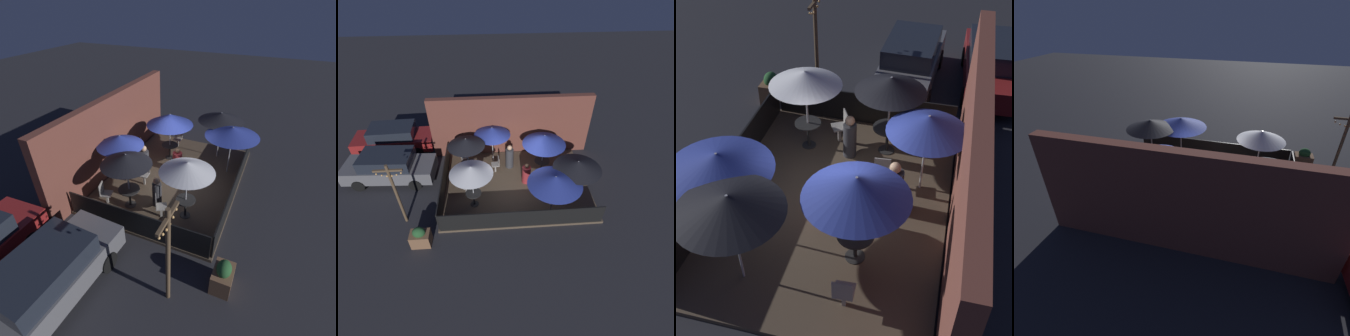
# 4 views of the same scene
# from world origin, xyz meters

# --- Properties ---
(ground_plane) EXTENTS (60.00, 60.00, 0.00)m
(ground_plane) POSITION_xyz_m (0.00, 0.00, 0.00)
(ground_plane) COLOR #26262B
(patio_deck) EXTENTS (7.20, 5.40, 0.12)m
(patio_deck) POSITION_xyz_m (0.00, 0.00, 0.06)
(patio_deck) COLOR brown
(patio_deck) RESTS_ON ground_plane
(building_wall) EXTENTS (8.80, 0.36, 3.46)m
(building_wall) POSITION_xyz_m (0.00, 2.93, 1.73)
(building_wall) COLOR brown
(building_wall) RESTS_ON ground_plane
(fence_front) EXTENTS (7.00, 0.05, 0.95)m
(fence_front) POSITION_xyz_m (0.00, -2.66, 0.59)
(fence_front) COLOR black
(fence_front) RESTS_ON patio_deck
(fence_side_left) EXTENTS (0.05, 5.20, 0.95)m
(fence_side_left) POSITION_xyz_m (-3.56, 0.00, 0.59)
(fence_side_left) COLOR black
(fence_side_left) RESTS_ON patio_deck
(patio_umbrella_0) EXTENTS (2.16, 2.16, 2.29)m
(patio_umbrella_0) POSITION_xyz_m (1.45, 0.87, 2.15)
(patio_umbrella_0) COLOR #B2B2B7
(patio_umbrella_0) RESTS_ON patio_deck
(patio_umbrella_1) EXTENTS (1.82, 1.82, 2.27)m
(patio_umbrella_1) POSITION_xyz_m (-2.37, 0.87, 2.19)
(patio_umbrella_1) COLOR #B2B2B7
(patio_umbrella_1) RESTS_ON patio_deck
(patio_umbrella_2) EXTENTS (1.88, 1.88, 2.31)m
(patio_umbrella_2) POSITION_xyz_m (-2.07, -1.26, 2.23)
(patio_umbrella_2) COLOR #B2B2B7
(patio_umbrella_2) RESTS_ON patio_deck
(patio_umbrella_3) EXTENTS (1.91, 1.91, 2.16)m
(patio_umbrella_3) POSITION_xyz_m (-1.09, 1.95, 2.06)
(patio_umbrella_3) COLOR #B2B2B7
(patio_umbrella_3) RESTS_ON patio_deck
(patio_umbrella_4) EXTENTS (2.10, 2.10, 2.30)m
(patio_umbrella_4) POSITION_xyz_m (2.49, -1.24, 2.23)
(patio_umbrella_4) COLOR #B2B2B7
(patio_umbrella_4) RESTS_ON patio_deck
(patio_umbrella_5) EXTENTS (2.29, 2.29, 2.22)m
(patio_umbrella_5) POSITION_xyz_m (1.36, -2.01, 2.13)
(patio_umbrella_5) COLOR #B2B2B7
(patio_umbrella_5) RESTS_ON patio_deck
(dining_table_0) EXTENTS (0.79, 0.79, 0.73)m
(dining_table_0) POSITION_xyz_m (1.45, 0.87, 0.69)
(dining_table_0) COLOR black
(dining_table_0) RESTS_ON patio_deck
(dining_table_1) EXTENTS (0.81, 0.81, 0.78)m
(dining_table_1) POSITION_xyz_m (-2.37, 0.87, 0.73)
(dining_table_1) COLOR black
(dining_table_1) RESTS_ON patio_deck
(dining_table_2) EXTENTS (0.71, 0.71, 0.77)m
(dining_table_2) POSITION_xyz_m (-2.07, -1.26, 0.71)
(dining_table_2) COLOR black
(dining_table_2) RESTS_ON patio_deck
(patio_chair_0) EXTENTS (0.50, 0.50, 0.91)m
(patio_chair_0) POSITION_xyz_m (-2.65, 1.81, 0.61)
(patio_chair_0) COLOR gray
(patio_chair_0) RESTS_ON patio_deck
(patio_chair_1) EXTENTS (0.43, 0.43, 0.95)m
(patio_chair_1) POSITION_xyz_m (-0.93, 1.00, 0.65)
(patio_chair_1) COLOR gray
(patio_chair_1) RESTS_ON patio_deck
(patio_chair_2) EXTENTS (0.54, 0.54, 0.94)m
(patio_chair_2) POSITION_xyz_m (-2.51, -0.43, 0.63)
(patio_chair_2) COLOR gray
(patio_chair_2) RESTS_ON patio_deck
(patio_chair_3) EXTENTS (0.42, 0.42, 0.91)m
(patio_chair_3) POSITION_xyz_m (2.71, 0.94, 0.62)
(patio_chair_3) COLOR gray
(patio_chair_3) RESTS_ON patio_deck
(patron_0) EXTENTS (0.55, 0.55, 1.15)m
(patron_0) POSITION_xyz_m (0.53, 0.11, 0.62)
(patron_0) COLOR maroon
(patron_0) RESTS_ON patio_deck
(patron_1) EXTENTS (0.58, 0.58, 1.38)m
(patron_1) POSITION_xyz_m (-0.21, 1.39, 0.73)
(patron_1) COLOR #333338
(patron_1) RESTS_ON patio_deck
(patron_2) EXTENTS (0.37, 0.37, 1.24)m
(patron_2) POSITION_xyz_m (-1.94, -0.06, 0.69)
(patron_2) COLOR #333338
(patron_2) RESTS_ON patio_deck
(planter_box) EXTENTS (0.79, 0.55, 0.99)m
(planter_box) POSITION_xyz_m (-4.20, -3.15, 0.44)
(planter_box) COLOR brown
(planter_box) RESTS_ON ground_plane
(light_post) EXTENTS (1.10, 0.12, 3.22)m
(light_post) POSITION_xyz_m (-5.10, -1.90, 1.83)
(light_post) COLOR brown
(light_post) RESTS_ON ground_plane
(parked_car_0) EXTENTS (4.58, 1.96, 1.62)m
(parked_car_0) POSITION_xyz_m (-6.37, 0.94, 0.85)
(parked_car_0) COLOR #5B5B60
(parked_car_0) RESTS_ON ground_plane
(parked_car_1) EXTENTS (4.52, 1.94, 1.62)m
(parked_car_1) POSITION_xyz_m (-6.77, 3.54, 0.85)
(parked_car_1) COLOR maroon
(parked_car_1) RESTS_ON ground_plane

